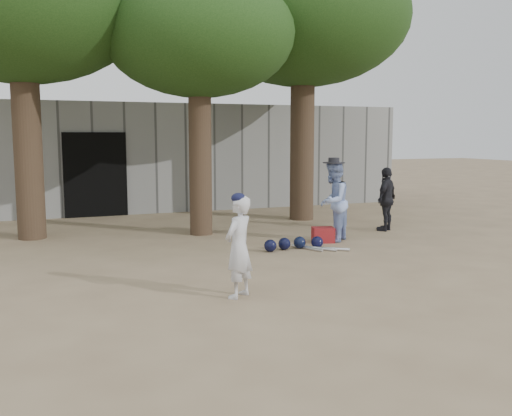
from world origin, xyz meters
name	(u,v)px	position (x,y,z in m)	size (l,w,h in m)	color
ground	(243,283)	(0.00, 0.00, 0.00)	(70.00, 70.00, 0.00)	#937C5E
boy_player	(239,247)	(-0.30, -0.64, 0.67)	(0.49, 0.32, 1.35)	silver
spectator_blue	(333,202)	(2.82, 2.41, 0.81)	(0.78, 0.61, 1.61)	#8CA2D8
spectator_dark	(386,199)	(4.58, 3.12, 0.71)	(0.83, 0.35, 1.42)	black
red_bag	(323,235)	(2.59, 2.39, 0.15)	(0.42, 0.32, 0.30)	maroon
back_building	(126,156)	(0.00, 10.33, 1.50)	(16.00, 5.24, 3.00)	gray
helmet_row	(293,244)	(1.72, 1.94, 0.12)	(1.19, 0.33, 0.23)	black
bat_pile	(319,248)	(2.16, 1.75, 0.03)	(0.84, 0.82, 0.06)	silver
tree_row	(195,18)	(0.74, 5.02, 4.69)	(11.40, 5.80, 6.69)	brown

